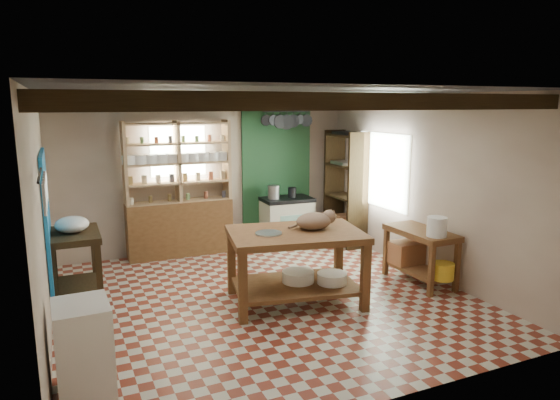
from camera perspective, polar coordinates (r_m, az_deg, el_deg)
name	(u,v)px	position (r m, az deg, el deg)	size (l,w,h in m)	color
floor	(265,299)	(6.54, -1.73, -11.23)	(5.00, 5.00, 0.02)	maroon
ceiling	(264,92)	(6.06, -1.88, 12.27)	(5.00, 5.00, 0.02)	#444449
wall_back	(208,174)	(8.51, -8.22, 3.01)	(5.00, 0.04, 2.60)	#C0AD9B
wall_front	(385,254)	(4.03, 11.88, -6.03)	(5.00, 0.04, 2.60)	#C0AD9B
wall_left	(41,218)	(5.73, -25.62, -1.83)	(0.04, 5.00, 2.60)	#C0AD9B
wall_right	(425,186)	(7.47, 16.24, 1.58)	(0.04, 5.00, 2.60)	#C0AD9B
ceiling_beams	(264,102)	(6.06, -1.87, 11.13)	(5.00, 3.80, 0.15)	#332311
blue_wall_patch	(47,218)	(6.65, -25.07, -1.90)	(0.04, 1.40, 1.60)	#186FB4
green_wall_patch	(277,173)	(8.90, -0.39, 3.15)	(1.30, 0.04, 2.30)	#1C4726
window_back	(178,151)	(8.32, -11.58, 5.49)	(0.90, 0.02, 0.80)	silver
window_right	(383,171)	(8.22, 11.68, 3.32)	(0.02, 1.30, 1.20)	silver
utensil_rail	(41,190)	(4.46, -25.66, 1.08)	(0.06, 0.90, 0.28)	black
pot_rack	(287,121)	(8.44, 0.76, 9.06)	(0.86, 0.12, 0.36)	black
shelving_unit	(179,189)	(8.22, -11.50, 1.21)	(1.70, 0.34, 2.20)	tan
tall_rack	(346,188)	(8.83, 7.51, 1.34)	(0.40, 0.86, 2.00)	#332311
work_table	(295,267)	(6.28, 1.77, -7.65)	(1.62, 1.08, 0.92)	brown
stove	(287,221)	(8.79, 0.79, -2.44)	(0.86, 0.58, 0.85)	beige
prep_table	(76,267)	(6.78, -22.33, -7.14)	(0.61, 0.89, 0.90)	#332311
white_cabinet	(84,348)	(4.75, -21.53, -15.50)	(0.45, 0.54, 0.81)	white
right_counter	(420,256)	(7.21, 15.69, -6.23)	(0.53, 1.06, 0.76)	brown
cat	(314,221)	(6.23, 3.90, -2.41)	(0.46, 0.35, 0.21)	#9C775A
steel_tray	(269,233)	(6.02, -1.31, -3.82)	(0.32, 0.32, 0.02)	#AAABB2
basin_large	(298,276)	(6.38, 2.08, -8.71)	(0.41, 0.41, 0.14)	white
basin_small	(332,278)	(6.36, 5.96, -8.87)	(0.38, 0.38, 0.13)	white
kettle_left	(274,192)	(8.59, -0.74, 0.91)	(0.20, 0.20, 0.23)	#AAABB2
kettle_right	(292,192)	(8.73, 1.40, 0.88)	(0.14, 0.14, 0.18)	black
enamel_bowl	(72,224)	(6.63, -22.68, -2.59)	(0.40, 0.40, 0.20)	white
white_bucket	(437,227)	(6.79, 17.48, -2.93)	(0.26, 0.26, 0.26)	white
wicker_basket	(406,252)	(7.44, 14.19, -5.82)	(0.44, 0.35, 0.31)	#AB6C45
yellow_tub	(442,271)	(6.91, 18.07, -7.72)	(0.30, 0.30, 0.22)	gold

